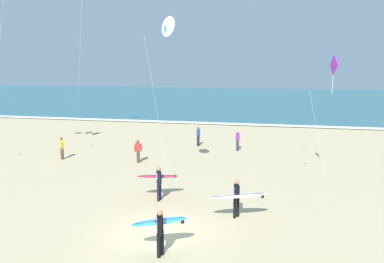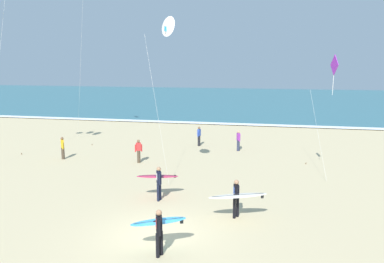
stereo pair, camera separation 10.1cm
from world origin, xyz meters
TOP-DOWN VIEW (x-y plane):
  - ground_plane at (0.00, 0.00)m, footprint 160.00×160.00m
  - ocean_water at (0.00, 56.94)m, footprint 160.00×60.00m
  - shoreline_foam at (0.00, 27.24)m, footprint 160.00×1.41m
  - surfer_lead at (-1.06, 3.75)m, footprint 2.11×1.41m
  - surfer_trailing at (2.93, 2.18)m, footprint 2.55×1.20m
  - surfer_third at (0.54, -1.34)m, footprint 2.03×1.21m
  - kite_diamond_violet_high at (7.41, 8.44)m, footprint 0.96×4.27m
  - kite_delta_ivory_low at (-1.08, 5.74)m, footprint 2.21×1.71m
  - bystander_yellow_top at (-9.92, 9.83)m, footprint 0.34×0.42m
  - bystander_red_top at (-4.40, 10.05)m, footprint 0.45×0.31m
  - bystander_purple_top at (1.87, 14.92)m, footprint 0.31×0.45m
  - bystander_blue_top at (-1.41, 16.00)m, footprint 0.25×0.49m

SIDE VIEW (x-z plane):
  - ground_plane at x=0.00m, z-range 0.00..0.00m
  - ocean_water at x=0.00m, z-range 0.00..0.08m
  - shoreline_foam at x=0.00m, z-range 0.08..0.09m
  - bystander_yellow_top at x=-9.92m, z-range 0.02..1.61m
  - bystander_red_top at x=-4.40m, z-range 0.02..1.61m
  - bystander_purple_top at x=1.87m, z-range 0.02..1.61m
  - bystander_blue_top at x=-1.41m, z-range 0.02..1.61m
  - surfer_third at x=0.54m, z-range 0.19..1.89m
  - surfer_lead at x=-1.06m, z-range 0.19..1.90m
  - surfer_trailing at x=2.93m, z-range 0.20..1.90m
  - kite_diamond_violet_high at x=7.41m, z-range 2.72..9.80m
  - kite_delta_ivory_low at x=-1.08m, z-range 3.92..12.91m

